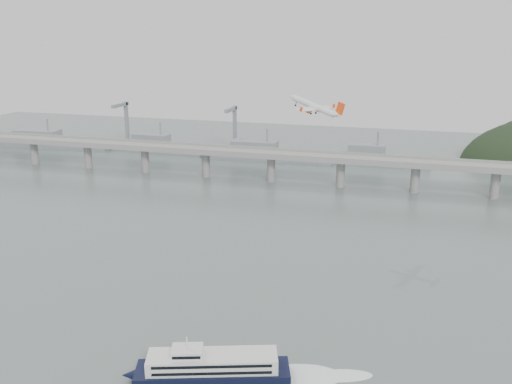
% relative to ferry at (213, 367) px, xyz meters
% --- Properties ---
extents(ground, '(900.00, 900.00, 0.00)m').
position_rel_ferry_xyz_m(ground, '(-10.17, 30.24, -4.05)').
color(ground, slate).
rests_on(ground, ground).
extents(bridge, '(800.00, 22.00, 23.90)m').
position_rel_ferry_xyz_m(bridge, '(-11.32, 230.24, 13.60)').
color(bridge, gray).
rests_on(bridge, ground).
extents(distant_fleet, '(453.00, 60.90, 40.00)m').
position_rel_ferry_xyz_m(distant_fleet, '(-165.53, 295.32, 2.17)').
color(distant_fleet, slate).
rests_on(distant_fleet, ground).
extents(ferry, '(76.92, 31.99, 14.94)m').
position_rel_ferry_xyz_m(ferry, '(0.00, 0.00, 0.00)').
color(ferry, black).
rests_on(ferry, ground).
extents(airliner, '(30.51, 28.64, 10.74)m').
position_rel_ferry_xyz_m(airliner, '(8.82, 122.70, 65.62)').
color(airliner, white).
rests_on(airliner, ground).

